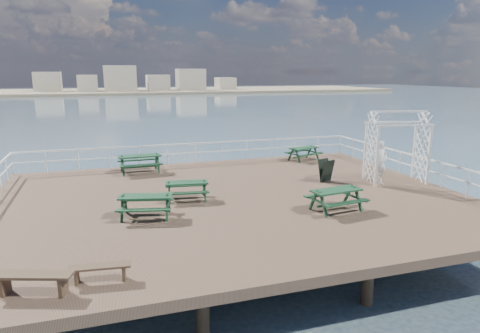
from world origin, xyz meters
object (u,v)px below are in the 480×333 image
Objects in this scene: picnic_table_b at (140,160)px; flat_bench_far at (33,279)px; flat_bench_near at (100,269)px; picnic_table_a at (187,187)px; picnic_table_d at (146,202)px; trellis_arbor at (396,151)px; person at (380,163)px; picnic_table_c at (304,151)px; picnic_table_e at (336,195)px.

picnic_table_b is 11.70m from flat_bench_far.
flat_bench_near is (-1.90, -11.05, -0.32)m from picnic_table_b.
picnic_table_a is at bearing 68.12° from flat_bench_near.
picnic_table_d is at bearing -95.62° from picnic_table_b.
trellis_arbor is (13.93, 5.90, 1.04)m from flat_bench_far.
person reaches higher than picnic_table_a.
picnic_table_c is 16.71m from flat_bench_far.
trellis_arbor is 1.10m from person.
trellis_arbor is at bearing 23.96° from picnic_table_e.
picnic_table_e is at bearing -152.94° from person.
trellis_arbor is (12.54, 5.73, 1.10)m from flat_bench_near.
trellis_arbor is (4.60, 2.80, 0.84)m from picnic_table_e.
flat_bench_far is 0.90× the size of person.
picnic_table_d is at bearing 76.02° from flat_bench_far.
picnic_table_a is 0.56× the size of trellis_arbor.
flat_bench_far is 15.17m from trellis_arbor.
trellis_arbor reaches higher than person.
trellis_arbor is at bearing -28.72° from picnic_table_b.
picnic_table_a is 6.72m from flat_bench_near.
flat_bench_far is (-9.33, -3.10, -0.19)m from picnic_table_e.
picnic_table_a is 5.60m from picnic_table_e.
picnic_table_b is at bearing 119.25° from picnic_table_e.
flat_bench_far is at bearing -164.63° from person.
picnic_table_b is 1.01× the size of picnic_table_c.
picnic_table_b is 11.14m from person.
picnic_table_d reaches higher than picnic_table_a.
picnic_table_b is (-1.30, 5.14, 0.12)m from picnic_table_a.
flat_bench_far is at bearing -108.48° from picnic_table_b.
picnic_table_c is 1.00× the size of picnic_table_d.
picnic_table_a is 0.90× the size of picnic_table_e.
picnic_table_b is at bearing 112.41° from picnic_table_a.
picnic_table_d reaches higher than flat_bench_near.
picnic_table_a is 0.88× the size of picnic_table_c.
picnic_table_b is at bearing 141.77° from person.
picnic_table_e is 1.01× the size of person.
picnic_table_d is 11.18m from trellis_arbor.
picnic_table_a is 0.91× the size of person.
flat_bench_far is (-3.29, -11.23, -0.25)m from picnic_table_b.
picnic_table_c is at bearing 50.49° from picnic_table_d.
flat_bench_far is (-1.39, -0.17, 0.07)m from flat_bench_near.
person is at bearing 5.40° from picnic_table_a.
flat_bench_near is at bearing -143.44° from trellis_arbor.
picnic_table_d is 1.04× the size of person.
trellis_arbor is at bearing 5.18° from person.
trellis_arbor is (9.34, -0.18, 0.90)m from picnic_table_a.
person reaches higher than flat_bench_far.
flat_bench_far is at bearing -118.78° from picnic_table_a.
person reaches higher than flat_bench_near.
picnic_table_a is at bearing -162.85° from picnic_table_c.
picnic_table_e reaches higher than picnic_table_d.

